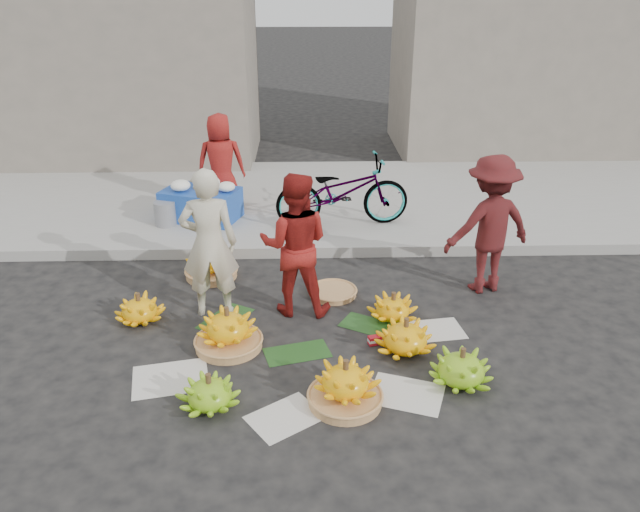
{
  "coord_description": "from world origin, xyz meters",
  "views": [
    {
      "loc": [
        -0.02,
        -5.52,
        3.52
      ],
      "look_at": [
        0.15,
        0.62,
        0.7
      ],
      "focal_mm": 35.0,
      "sensor_mm": 36.0,
      "label": 1
    }
  ],
  "objects_px": {
    "banana_bunch_0": "(228,330)",
    "flower_table": "(201,202)",
    "banana_bunch_4": "(406,337)",
    "bicycle": "(342,192)",
    "vendor_cream": "(209,244)"
  },
  "relations": [
    {
      "from": "banana_bunch_0",
      "to": "bicycle",
      "type": "distance_m",
      "value": 3.37
    },
    {
      "from": "banana_bunch_4",
      "to": "flower_table",
      "type": "relative_size",
      "value": 0.62
    },
    {
      "from": "banana_bunch_0",
      "to": "banana_bunch_4",
      "type": "bearing_deg",
      "value": -3.87
    },
    {
      "from": "vendor_cream",
      "to": "bicycle",
      "type": "relative_size",
      "value": 0.87
    },
    {
      "from": "flower_table",
      "to": "bicycle",
      "type": "distance_m",
      "value": 2.12
    },
    {
      "from": "banana_bunch_0",
      "to": "vendor_cream",
      "type": "relative_size",
      "value": 0.4
    },
    {
      "from": "banana_bunch_0",
      "to": "flower_table",
      "type": "bearing_deg",
      "value": 102.43
    },
    {
      "from": "banana_bunch_4",
      "to": "vendor_cream",
      "type": "xyz_separation_m",
      "value": [
        -2.03,
        0.85,
        0.67
      ]
    },
    {
      "from": "vendor_cream",
      "to": "flower_table",
      "type": "relative_size",
      "value": 1.36
    },
    {
      "from": "banana_bunch_4",
      "to": "flower_table",
      "type": "xyz_separation_m",
      "value": [
        -2.53,
        3.48,
        0.21
      ]
    },
    {
      "from": "banana_bunch_4",
      "to": "bicycle",
      "type": "relative_size",
      "value": 0.4
    },
    {
      "from": "banana_bunch_0",
      "to": "vendor_cream",
      "type": "bearing_deg",
      "value": 108.21
    },
    {
      "from": "banana_bunch_0",
      "to": "flower_table",
      "type": "height_order",
      "value": "flower_table"
    },
    {
      "from": "banana_bunch_4",
      "to": "vendor_cream",
      "type": "bearing_deg",
      "value": 157.31
    },
    {
      "from": "vendor_cream",
      "to": "banana_bunch_4",
      "type": "bearing_deg",
      "value": 152.93
    }
  ]
}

